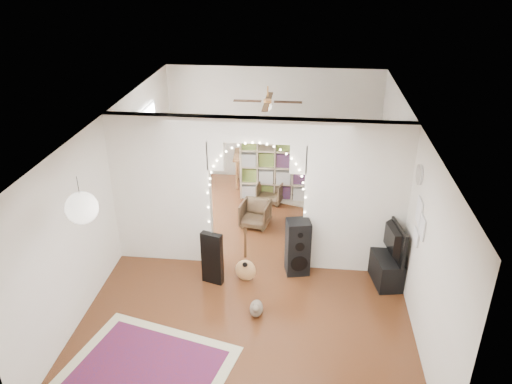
# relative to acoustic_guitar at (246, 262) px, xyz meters

# --- Properties ---
(floor) EXTENTS (7.50, 7.50, 0.00)m
(floor) POSITION_rel_acoustic_guitar_xyz_m (0.13, 0.61, -0.38)
(floor) COLOR black
(floor) RESTS_ON ground
(ceiling) EXTENTS (5.00, 7.50, 0.02)m
(ceiling) POSITION_rel_acoustic_guitar_xyz_m (0.13, 0.61, 2.32)
(ceiling) COLOR white
(ceiling) RESTS_ON wall_back
(wall_back) EXTENTS (5.00, 0.02, 2.70)m
(wall_back) POSITION_rel_acoustic_guitar_xyz_m (0.13, 4.36, 0.97)
(wall_back) COLOR silver
(wall_back) RESTS_ON floor
(wall_front) EXTENTS (5.00, 0.02, 2.70)m
(wall_front) POSITION_rel_acoustic_guitar_xyz_m (0.13, -3.14, 0.97)
(wall_front) COLOR silver
(wall_front) RESTS_ON floor
(wall_left) EXTENTS (0.02, 7.50, 2.70)m
(wall_left) POSITION_rel_acoustic_guitar_xyz_m (-2.37, 0.61, 0.97)
(wall_left) COLOR silver
(wall_left) RESTS_ON floor
(wall_right) EXTENTS (0.02, 7.50, 2.70)m
(wall_right) POSITION_rel_acoustic_guitar_xyz_m (2.63, 0.61, 0.97)
(wall_right) COLOR silver
(wall_right) RESTS_ON floor
(divider_wall) EXTENTS (5.00, 0.20, 2.70)m
(divider_wall) POSITION_rel_acoustic_guitar_xyz_m (0.13, 0.61, 1.04)
(divider_wall) COLOR silver
(divider_wall) RESTS_ON floor
(fairy_lights) EXTENTS (1.64, 0.04, 1.60)m
(fairy_lights) POSITION_rel_acoustic_guitar_xyz_m (0.13, 0.48, 1.17)
(fairy_lights) COLOR #FFEABF
(fairy_lights) RESTS_ON divider_wall
(window) EXTENTS (0.04, 1.20, 1.40)m
(window) POSITION_rel_acoustic_guitar_xyz_m (-2.34, 2.41, 1.12)
(window) COLOR white
(window) RESTS_ON wall_left
(wall_clock) EXTENTS (0.03, 0.31, 0.31)m
(wall_clock) POSITION_rel_acoustic_guitar_xyz_m (2.61, 0.01, 1.72)
(wall_clock) COLOR white
(wall_clock) RESTS_ON wall_right
(picture_frames) EXTENTS (0.02, 0.50, 0.70)m
(picture_frames) POSITION_rel_acoustic_guitar_xyz_m (2.61, -0.39, 1.12)
(picture_frames) COLOR white
(picture_frames) RESTS_ON wall_right
(paper_lantern) EXTENTS (0.40, 0.40, 0.40)m
(paper_lantern) POSITION_rel_acoustic_guitar_xyz_m (-1.77, -1.79, 1.87)
(paper_lantern) COLOR white
(paper_lantern) RESTS_ON ceiling
(ceiling_fan) EXTENTS (1.10, 1.10, 0.30)m
(ceiling_fan) POSITION_rel_acoustic_guitar_xyz_m (0.13, 2.61, 2.02)
(ceiling_fan) COLOR #CA8843
(ceiling_fan) RESTS_ON ceiling
(area_rug) EXTENTS (2.46, 2.09, 0.02)m
(area_rug) POSITION_rel_acoustic_guitar_xyz_m (-1.06, -2.10, -0.37)
(area_rug) COLOR maroon
(area_rug) RESTS_ON floor
(guitar_case) EXTENTS (0.38, 0.22, 0.94)m
(guitar_case) POSITION_rel_acoustic_guitar_xyz_m (-0.55, -0.09, 0.09)
(guitar_case) COLOR black
(guitar_case) RESTS_ON floor
(acoustic_guitar) EXTENTS (0.36, 0.17, 0.87)m
(acoustic_guitar) POSITION_rel_acoustic_guitar_xyz_m (0.00, 0.00, 0.00)
(acoustic_guitar) COLOR tan
(acoustic_guitar) RESTS_ON floor
(tabby_cat) EXTENTS (0.22, 0.48, 0.32)m
(tabby_cat) POSITION_rel_acoustic_guitar_xyz_m (0.27, -0.87, -0.25)
(tabby_cat) COLOR brown
(tabby_cat) RESTS_ON floor
(floor_speaker) EXTENTS (0.46, 0.42, 1.01)m
(floor_speaker) POSITION_rel_acoustic_guitar_xyz_m (0.86, 0.35, 0.12)
(floor_speaker) COLOR black
(floor_speaker) RESTS_ON floor
(media_console) EXTENTS (0.58, 1.06, 0.50)m
(media_console) POSITION_rel_acoustic_guitar_xyz_m (2.33, 0.36, -0.13)
(media_console) COLOR black
(media_console) RESTS_ON floor
(tv) EXTENTS (0.34, 1.08, 0.62)m
(tv) POSITION_rel_acoustic_guitar_xyz_m (2.33, 0.36, 0.43)
(tv) COLOR black
(tv) RESTS_ON media_console
(bookcase) EXTENTS (1.58, 0.84, 1.57)m
(bookcase) POSITION_rel_acoustic_guitar_xyz_m (0.26, 3.19, 0.41)
(bookcase) COLOR beige
(bookcase) RESTS_ON floor
(dining_table) EXTENTS (1.25, 0.88, 0.76)m
(dining_table) POSITION_rel_acoustic_guitar_xyz_m (-0.16, 3.92, 0.30)
(dining_table) COLOR brown
(dining_table) RESTS_ON floor
(flower_vase) EXTENTS (0.20, 0.20, 0.19)m
(flower_vase) POSITION_rel_acoustic_guitar_xyz_m (-0.16, 3.92, 0.47)
(flower_vase) COLOR silver
(flower_vase) RESTS_ON dining_table
(dining_chair_left) EXTENTS (0.65, 0.66, 0.52)m
(dining_chair_left) POSITION_rel_acoustic_guitar_xyz_m (-0.04, 1.91, -0.12)
(dining_chair_left) COLOR #4A3825
(dining_chair_left) RESTS_ON floor
(dining_chair_right) EXTENTS (0.62, 0.64, 0.49)m
(dining_chair_right) POSITION_rel_acoustic_guitar_xyz_m (0.18, 2.97, -0.13)
(dining_chair_right) COLOR #4A3825
(dining_chair_right) RESTS_ON floor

